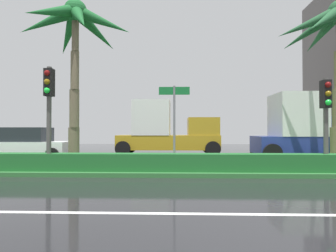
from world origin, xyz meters
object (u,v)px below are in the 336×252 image
palm_tree_mid_left (75,33)px  box_truck_following (316,131)px  traffic_signal_median_left (49,99)px  traffic_signal_median_right (326,107)px  box_truck_lead (167,131)px  car_in_traffic_leading (29,144)px  street_name_sign (174,116)px

palm_tree_mid_left → box_truck_following: (11.27, 3.86, -3.92)m
palm_tree_mid_left → traffic_signal_median_left: 3.19m
traffic_signal_median_right → box_truck_lead: (-5.77, 8.33, -0.81)m
traffic_signal_median_left → car_in_traffic_leading: size_ratio=0.84×
palm_tree_mid_left → street_name_sign: size_ratio=2.22×
traffic_signal_median_right → box_truck_lead: size_ratio=0.50×
box_truck_lead → box_truck_following: bearing=-22.4°
box_truck_following → traffic_signal_median_right: bearing=-112.1°
car_in_traffic_leading → box_truck_following: bearing=-0.5°
traffic_signal_median_left → box_truck_lead: 9.40m
car_in_traffic_leading → traffic_signal_median_left: bearing=-56.6°
traffic_signal_median_right → car_in_traffic_leading: bearing=158.3°
box_truck_following → palm_tree_mid_left: bearing=-161.1°
box_truck_lead → traffic_signal_median_left: bearing=-114.0°
palm_tree_mid_left → car_in_traffic_leading: palm_tree_mid_left is taller
traffic_signal_median_left → box_truck_lead: size_ratio=0.57×
palm_tree_mid_left → box_truck_lead: palm_tree_mid_left is taller
traffic_signal_median_right → car_in_traffic_leading: size_ratio=0.74×
traffic_signal_median_left → street_name_sign: bearing=5.3°
street_name_sign → car_in_traffic_leading: size_ratio=0.70×
car_in_traffic_leading → box_truck_lead: 8.04m
traffic_signal_median_left → box_truck_following: 12.84m
street_name_sign → box_truck_lead: (-0.56, 8.12, -0.53)m
street_name_sign → box_truck_following: box_truck_following is taller
car_in_traffic_leading → box_truck_following: box_truck_following is taller
traffic_signal_median_left → street_name_sign: size_ratio=1.21×
traffic_signal_median_right → car_in_traffic_leading: traffic_signal_median_right is taller
street_name_sign → box_truck_lead: bearing=93.9°
traffic_signal_median_right → palm_tree_mid_left: bearing=172.3°
palm_tree_mid_left → traffic_signal_median_right: 9.79m
palm_tree_mid_left → street_name_sign: (3.98, -1.04, -3.39)m
traffic_signal_median_left → box_truck_lead: traffic_signal_median_left is taller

